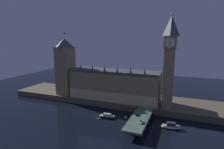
# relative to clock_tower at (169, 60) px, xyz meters

# --- Properties ---
(ground_plane) EXTENTS (400.00, 400.00, 0.00)m
(ground_plane) POSITION_rel_clock_tower_xyz_m (-52.42, -25.50, -46.03)
(ground_plane) COLOR black
(embankment) EXTENTS (220.00, 42.00, 5.30)m
(embankment) POSITION_rel_clock_tower_xyz_m (-52.42, 13.50, -43.37)
(embankment) COLOR brown
(embankment) RESTS_ON ground_plane
(parliament_hall) EXTENTS (86.03, 23.32, 33.72)m
(parliament_hall) POSITION_rel_clock_tower_xyz_m (-49.93, 6.48, -26.74)
(parliament_hall) COLOR #8E7A56
(parliament_hall) RESTS_ON embankment
(clock_tower) EXTENTS (9.94, 10.05, 76.81)m
(clock_tower) POSITION_rel_clock_tower_xyz_m (0.00, 0.00, 0.00)
(clock_tower) COLOR #8E7A56
(clock_tower) RESTS_ON embankment
(victoria_tower) EXTENTS (15.91, 15.91, 63.79)m
(victoria_tower) POSITION_rel_clock_tower_xyz_m (-103.66, 3.80, -11.68)
(victoria_tower) COLOR #8E7A56
(victoria_tower) RESTS_ON embankment
(bridge) EXTENTS (13.05, 46.00, 6.06)m
(bridge) POSITION_rel_clock_tower_xyz_m (-15.93, -30.50, -42.00)
(bridge) COLOR #476656
(bridge) RESTS_ON ground_plane
(car_northbound_lead) EXTENTS (1.85, 4.46, 1.40)m
(car_northbound_lead) POSITION_rel_clock_tower_xyz_m (-18.80, -26.85, -39.31)
(car_northbound_lead) COLOR black
(car_northbound_lead) RESTS_ON bridge
(car_southbound_lead) EXTENTS (2.02, 4.68, 1.53)m
(car_southbound_lead) POSITION_rel_clock_tower_xyz_m (-13.05, -38.56, -39.25)
(car_southbound_lead) COLOR silver
(car_southbound_lead) RESTS_ON bridge
(pedestrian_near_rail) EXTENTS (0.38, 0.38, 1.66)m
(pedestrian_near_rail) POSITION_rel_clock_tower_xyz_m (-21.67, -38.05, -39.09)
(pedestrian_near_rail) COLOR black
(pedestrian_near_rail) RESTS_ON bridge
(street_lamp_near) EXTENTS (1.34, 0.60, 5.90)m
(street_lamp_near) POSITION_rel_clock_tower_xyz_m (-22.07, -45.22, -36.27)
(street_lamp_near) COLOR #2D3333
(street_lamp_near) RESTS_ON bridge
(street_lamp_mid) EXTENTS (1.34, 0.60, 6.94)m
(street_lamp_mid) POSITION_rel_clock_tower_xyz_m (-9.78, -30.50, -35.63)
(street_lamp_mid) COLOR #2D3333
(street_lamp_mid) RESTS_ON bridge
(boat_upstream) EXTENTS (13.92, 6.43, 3.62)m
(boat_upstream) POSITION_rel_clock_tower_xyz_m (-43.38, -26.92, -44.70)
(boat_upstream) COLOR #28282D
(boat_upstream) RESTS_ON ground_plane
(boat_downstream) EXTENTS (14.06, 6.62, 4.61)m
(boat_downstream) POSITION_rel_clock_tower_xyz_m (5.84, -27.01, -44.34)
(boat_downstream) COLOR white
(boat_downstream) RESTS_ON ground_plane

